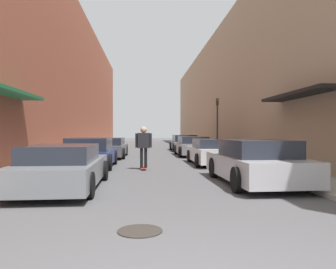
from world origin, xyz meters
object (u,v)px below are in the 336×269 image
object	(u,v)px
parked_car_left_1	(90,153)
parked_car_right_3	(184,143)
parked_car_right_0	(255,162)
traffic_light	(217,120)
parked_car_left_0	(63,167)
parked_car_right_1	(212,152)
skateboarder	(144,143)
parked_car_left_2	(109,148)
manhole_cover	(140,231)
parked_car_right_2	(192,146)

from	to	relation	value
parked_car_left_1	parked_car_right_3	xyz separation A→B (m)	(5.56, 12.12, -0.00)
parked_car_right_0	traffic_light	distance (m)	11.55
parked_car_left_1	parked_car_left_0	bearing A→B (deg)	-88.60
parked_car_left_1	parked_car_right_1	world-z (taller)	parked_car_left_1
parked_car_right_1	traffic_light	size ratio (longest dim) A/B	1.16
parked_car_left_0	traffic_light	xyz separation A→B (m)	(6.90, 11.77, 1.73)
parked_car_right_1	skateboarder	distance (m)	3.75
parked_car_left_0	skateboarder	world-z (taller)	skateboarder
parked_car_right_3	traffic_light	distance (m)	6.02
parked_car_left_2	skateboarder	xyz separation A→B (m)	(2.07, -6.51, 0.50)
parked_car_left_2	parked_car_right_0	world-z (taller)	parked_car_right_0
parked_car_left_2	traffic_light	size ratio (longest dim) A/B	1.34
manhole_cover	parked_car_right_3	bearing A→B (deg)	81.16
parked_car_right_2	traffic_light	size ratio (longest dim) A/B	1.25
parked_car_right_1	traffic_light	distance (m)	6.08
parked_car_right_2	skateboarder	distance (m)	8.04
parked_car_left_1	skateboarder	bearing A→B (deg)	-22.16
parked_car_right_1	parked_car_right_2	bearing A→B (deg)	91.22
parked_car_right_0	manhole_cover	size ratio (longest dim) A/B	6.53
parked_car_left_2	parked_car_left_0	bearing A→B (deg)	-90.53
manhole_cover	traffic_light	distance (m)	16.59
parked_car_right_2	manhole_cover	bearing A→B (deg)	-101.41
parked_car_left_0	manhole_cover	size ratio (longest dim) A/B	6.66
parked_car_left_1	parked_car_right_1	xyz separation A→B (m)	(5.52, 0.91, -0.03)
parked_car_right_2	parked_car_right_3	world-z (taller)	parked_car_right_3
manhole_cover	parked_car_right_0	bearing A→B (deg)	52.54
parked_car_left_2	parked_car_left_1	bearing A→B (deg)	-92.35
parked_car_left_0	manhole_cover	xyz separation A→B (m)	(2.12, -3.95, -0.57)
parked_car_left_0	parked_car_right_3	bearing A→B (deg)	72.62
parked_car_left_1	manhole_cover	bearing A→B (deg)	-76.24
parked_car_left_2	traffic_light	world-z (taller)	traffic_light
parked_car_right_0	parked_car_right_1	xyz separation A→B (m)	(-0.08, 5.70, -0.05)
skateboarder	parked_car_left_1	bearing A→B (deg)	157.84
parked_car_right_0	traffic_light	world-z (taller)	traffic_light
manhole_cover	skateboarder	bearing A→B (deg)	89.65
skateboarder	parked_car_right_3	bearing A→B (deg)	75.97
parked_car_left_1	parked_car_left_2	xyz separation A→B (m)	(0.23, 5.57, -0.03)
parked_car_left_0	parked_car_right_1	world-z (taller)	parked_car_right_1
parked_car_left_0	skateboarder	bearing A→B (deg)	63.18
parked_car_right_0	parked_car_right_3	world-z (taller)	parked_car_right_0
parked_car_left_2	manhole_cover	world-z (taller)	parked_car_left_2
parked_car_right_2	parked_car_left_0	bearing A→B (deg)	-114.29
parked_car_left_0	traffic_light	distance (m)	13.75
parked_car_right_1	parked_car_right_3	xyz separation A→B (m)	(0.03, 11.22, 0.02)
parked_car_left_1	parked_car_right_2	size ratio (longest dim) A/B	0.91
skateboarder	traffic_light	xyz separation A→B (m)	(4.74, 7.47, 1.24)
parked_car_right_0	parked_car_right_1	size ratio (longest dim) A/B	1.10
parked_car_right_0	parked_car_right_2	bearing A→B (deg)	91.00
parked_car_left_0	parked_car_right_0	world-z (taller)	parked_car_right_0
parked_car_left_0	parked_car_right_2	world-z (taller)	parked_car_right_2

